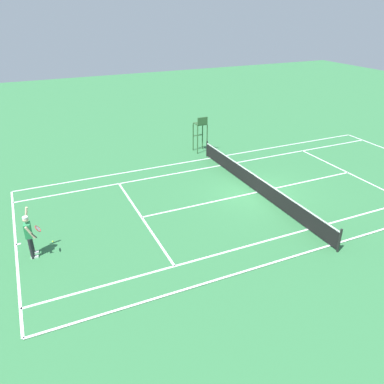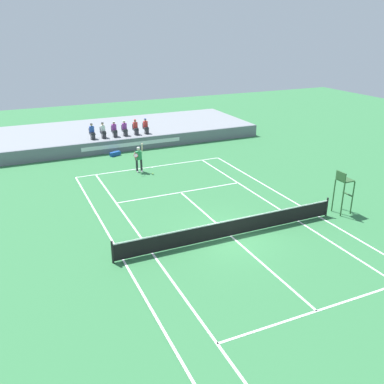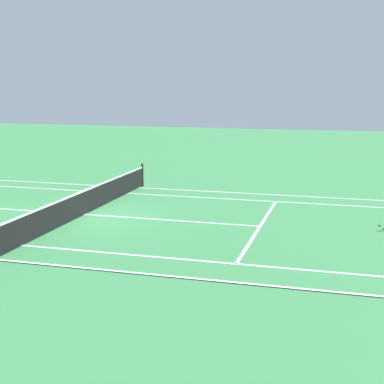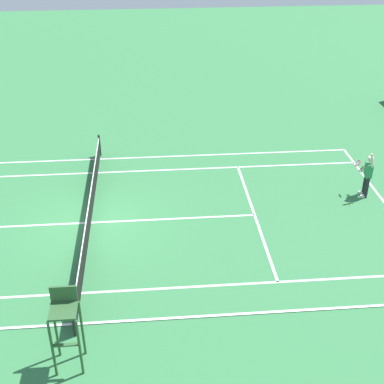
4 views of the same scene
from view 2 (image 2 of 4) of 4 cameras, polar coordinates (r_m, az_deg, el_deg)
ground_plane at (r=21.01m, az=5.32°, el=-6.05°), size 80.00×80.00×0.00m
court at (r=21.01m, az=5.32°, el=-6.02°), size 11.08×23.88×0.03m
net at (r=20.78m, az=5.37°, el=-4.78°), size 11.98×0.10×1.07m
barrier_wall at (r=35.34m, az=-8.12°, el=6.41°), size 23.96×0.25×1.04m
bleacher_platform at (r=39.55m, az=-10.02°, el=7.95°), size 23.96×8.77×1.04m
spectator_seated_0 at (r=35.42m, az=-13.38°, el=7.96°), size 0.44×0.60×1.27m
spectator_seated_1 at (r=35.59m, az=-11.96°, el=8.14°), size 0.44×0.60×1.27m
spectator_seated_2 at (r=35.80m, az=-10.48°, el=8.33°), size 0.44×0.60×1.27m
spectator_seated_3 at (r=36.01m, az=-9.11°, el=8.50°), size 0.44×0.60×1.27m
spectator_seated_4 at (r=36.27m, az=-7.65°, el=8.67°), size 0.44×0.60×1.27m
spectator_seated_5 at (r=36.53m, az=-6.28°, el=8.83°), size 0.44×0.60×1.27m
tennis_player at (r=29.85m, az=-7.23°, el=4.52°), size 0.79×0.62×2.08m
tennis_ball at (r=29.63m, az=-5.34°, el=2.51°), size 0.07×0.07×0.07m
umpire_chair at (r=24.33m, az=19.84°, el=0.69°), size 0.77×0.77×2.44m
equipment_bag at (r=34.22m, az=-10.38°, el=5.13°), size 0.95×0.62×0.32m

